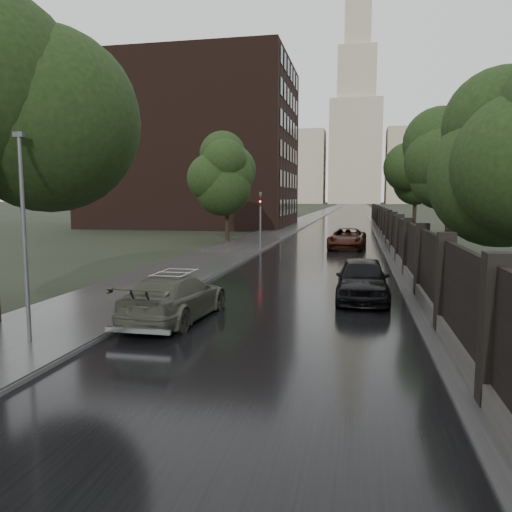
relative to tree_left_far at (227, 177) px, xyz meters
The scene contains 15 objects.
ground 31.49m from the tree_left_far, 75.07° to the right, with size 800.00×800.00×0.00m, color black.
road 160.29m from the tree_left_far, 87.14° to the left, with size 8.00×420.00×0.02m, color black.
sidewalk_left 160.10m from the tree_left_far, 89.28° to the left, with size 4.00×420.00×0.16m, color #2D2D2D.
verge_right 160.65m from the tree_left_far, 85.18° to the left, with size 3.00×420.00×0.08m, color #2D2D2D.
fence_right 13.44m from the tree_left_far, ahead, with size 0.45×75.72×2.70m.
tree_left_far is the anchor object (origin of this frame).
tree_right_b 17.45m from the tree_left_far, 27.30° to the right, with size 4.08×4.08×7.01m.
tree_right_c 18.45m from the tree_left_far, 32.83° to the left, with size 4.08×4.08×7.01m.
lamp_post 28.73m from the tree_left_far, 84.79° to the right, with size 0.25×0.12×5.11m.
traffic_light 6.84m from the tree_left_far, 53.53° to the right, with size 0.16×0.32×4.00m.
brick_building 24.63m from the tree_left_far, 114.44° to the left, with size 24.00×18.00×20.00m, color black.
stalinist_tower 272.14m from the tree_left_far, 88.30° to the left, with size 92.00×30.00×159.00m.
volga_sedan 26.05m from the tree_left_far, 78.67° to the right, with size 1.92×4.72×1.37m, color #414436.
car_right_near 24.04m from the tree_left_far, 63.62° to the right, with size 1.79×4.45×1.52m, color black.
car_right_far 11.06m from the tree_left_far, 18.19° to the right, with size 2.44×5.29×1.47m, color black.
Camera 1 is at (2.28, -8.87, 3.60)m, focal length 35.00 mm.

